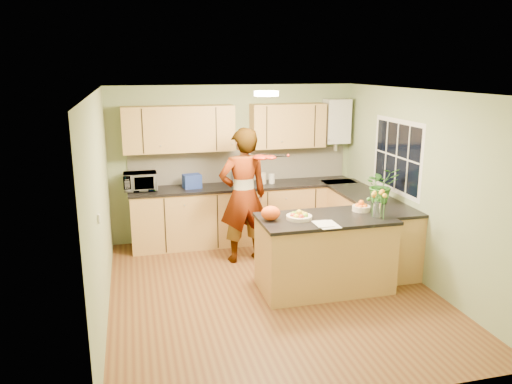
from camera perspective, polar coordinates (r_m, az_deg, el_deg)
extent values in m
plane|color=#5B321A|center=(6.48, 1.79, -11.25)|extent=(4.50, 4.50, 0.00)
cube|color=white|center=(5.86, 1.99, 11.43)|extent=(4.00, 4.50, 0.02)
cube|color=gray|center=(8.18, -2.47, 3.38)|extent=(4.00, 0.02, 2.50)
cube|color=gray|center=(4.04, 10.81, -8.30)|extent=(4.00, 0.02, 2.50)
cube|color=gray|center=(5.84, -17.35, -1.68)|extent=(0.02, 4.50, 2.50)
cube|color=gray|center=(6.86, 18.15, 0.57)|extent=(0.02, 4.50, 2.50)
cube|color=#AD7D45|center=(8.11, -1.29, -2.54)|extent=(3.60, 0.60, 0.90)
cube|color=black|center=(7.98, -1.29, 0.68)|extent=(3.64, 0.62, 0.04)
cube|color=#AD7D45|center=(7.64, 12.42, -3.93)|extent=(0.60, 2.20, 0.90)
cube|color=black|center=(7.51, 12.54, -0.52)|extent=(0.62, 2.24, 0.04)
cube|color=silver|center=(8.20, -1.76, 3.05)|extent=(3.60, 0.02, 0.52)
cube|color=#AD7D45|center=(7.79, -8.80, 7.15)|extent=(1.70, 0.34, 0.70)
cube|color=#AD7D45|center=(8.14, 3.65, 7.58)|extent=(1.20, 0.34, 0.70)
cube|color=silver|center=(8.44, 9.19, 8.00)|extent=(0.40, 0.30, 0.72)
cylinder|color=silver|center=(8.50, 9.08, 5.32)|extent=(0.06, 0.06, 0.20)
cube|color=silver|center=(7.30, 15.81, 3.94)|extent=(0.01, 1.30, 1.05)
cube|color=black|center=(7.30, 15.78, 3.94)|extent=(0.01, 1.18, 0.92)
cube|color=silver|center=(5.25, -17.53, -2.88)|extent=(0.02, 0.09, 0.09)
cylinder|color=#FFEABF|center=(6.15, 1.19, 11.19)|extent=(0.30, 0.30, 0.06)
cylinder|color=silver|center=(6.15, 1.19, 11.47)|extent=(0.10, 0.10, 0.02)
cube|color=#AD7D45|center=(6.44, 7.82, -7.11)|extent=(1.63, 0.81, 0.92)
cube|color=black|center=(6.28, 7.97, -3.04)|extent=(1.67, 0.86, 0.04)
cylinder|color=beige|center=(6.15, 4.95, -2.90)|extent=(0.32, 0.32, 0.05)
cylinder|color=beige|center=(6.61, 11.92, -1.84)|extent=(0.23, 0.23, 0.07)
cylinder|color=silver|center=(6.34, 13.65, -2.04)|extent=(0.10, 0.10, 0.19)
ellipsoid|color=#E44C12|center=(6.07, 1.68, -2.42)|extent=(0.25, 0.22, 0.18)
cube|color=silver|center=(5.97, 8.16, -3.69)|extent=(0.24, 0.33, 0.01)
imported|color=tan|center=(7.14, -1.46, -0.44)|extent=(0.76, 0.54, 1.96)
imported|color=silver|center=(7.79, -13.10, 1.18)|extent=(0.50, 0.34, 0.27)
cube|color=navy|center=(7.81, -7.33, 1.24)|extent=(0.30, 0.24, 0.21)
cylinder|color=silver|center=(7.91, -2.28, 1.57)|extent=(0.17, 0.17, 0.23)
sphere|color=black|center=(7.87, -2.29, 2.71)|extent=(0.09, 0.09, 0.09)
cylinder|color=beige|center=(8.04, 0.77, 1.58)|extent=(0.13, 0.13, 0.17)
cylinder|color=silver|center=(8.07, 1.80, 1.54)|extent=(0.12, 0.12, 0.15)
imported|color=#347527|center=(7.11, 14.14, 0.80)|extent=(0.48, 0.43, 0.50)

